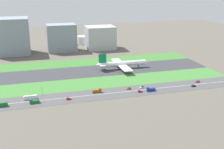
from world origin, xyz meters
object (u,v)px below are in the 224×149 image
truck_2 (97,91)px  office_tower (100,38)px  car_0 (129,88)px  hangar_building (62,38)px  car_3 (193,86)px  bus_1 (0,105)px  car_5 (68,99)px  truck_1 (151,89)px  fuel_tank_west (68,40)px  truck_0 (34,102)px  fuel_tank_east (102,39)px  terminal_building (12,36)px  car_1 (142,87)px  fuel_tank_centre (84,40)px  car_2 (198,82)px  car_4 (140,91)px  traffic_light (42,90)px  airliner (122,64)px

truck_2 → office_tower: office_tower is taller
car_0 → hangar_building: bearing=103.5°
car_3 → hangar_building: hangar_building is taller
car_3 → bus_1: bearing=0.0°
car_5 → truck_1: truck_1 is taller
car_3 → fuel_tank_west: size_ratio=0.21×
truck_0 → fuel_tank_east: size_ratio=0.40×
car_3 → truck_1: 45.59m
terminal_building → truck_0: bearing=-82.4°
car_0 → car_5: bearing=-170.4°
car_3 → car_1: size_ratio=1.00×
car_3 → fuel_tank_centre: bearing=-74.2°
car_2 → hangar_building: hangar_building is taller
truck_1 → car_1: 11.14m
car_0 → fuel_tank_east: bearing=82.8°
office_tower → car_1: bearing=-90.6°
car_2 → fuel_tank_west: fuel_tank_west is taller
terminal_building → fuel_tank_west: (84.05, 45.00, -18.77)m
truck_1 → truck_2: bearing=-11.4°
bus_1 → truck_0: bearing=180.0°
car_2 → truck_1: size_ratio=0.52×
office_tower → terminal_building: bearing=180.0°
car_5 → bus_1: size_ratio=0.38×
terminal_building → hangar_building: bearing=0.0°
office_tower → fuel_tank_west: bearing=135.0°
car_0 → fuel_tank_centre: 227.09m
hangar_building → car_3: bearing=-60.7°
hangar_building → fuel_tank_west: size_ratio=2.07×
fuel_tank_west → fuel_tank_centre: size_ratio=0.96×
truck_2 → car_0: (31.31, 0.00, -0.75)m
fuel_tank_centre → fuel_tank_east: (31.74, 0.00, 0.60)m
car_4 → car_5: same height
truck_1 → truck_0: bearing=0.0°
car_4 → terminal_building: (-121.31, 192.00, 24.80)m
bus_1 → car_1: bus_1 is taller
traffic_light → fuel_tank_east: (109.56, 219.01, 2.78)m
airliner → truck_2: size_ratio=7.74×
truck_1 → terminal_building: size_ratio=0.16×
airliner → fuel_tank_centre: 159.92m
airliner → truck_0: airliner is taller
car_3 → truck_0: (-152.00, -0.00, 0.75)m
airliner → fuel_tank_east: (14.63, 159.00, 0.84)m
airliner → fuel_tank_centre: size_ratio=3.05×
car_0 → truck_1: bearing=-28.7°
truck_0 → bus_1: 26.99m
fuel_tank_west → fuel_tank_east: bearing=0.0°
bus_1 → truck_2: bearing=-173.2°
airliner → truck_2: bearing=-123.7°
truck_0 → car_5: (28.94, 0.00, -0.75)m
airliner → car_3: (49.80, -78.00, -5.31)m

